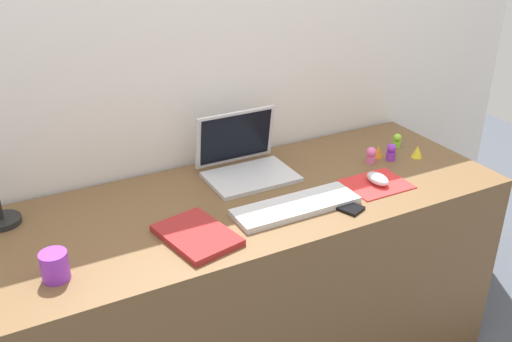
{
  "coord_description": "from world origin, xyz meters",
  "views": [
    {
      "loc": [
        -0.74,
        -1.46,
        1.64
      ],
      "look_at": [
        0.03,
        0.0,
        0.83
      ],
      "focal_mm": 40.07,
      "sensor_mm": 36.0,
      "label": 1
    }
  ],
  "objects_px": {
    "mouse": "(378,179)",
    "toy_figurine_orange": "(378,152)",
    "cell_phone": "(343,205)",
    "coffee_mug": "(55,266)",
    "notebook_pad": "(197,235)",
    "toy_figurine_yellow": "(417,152)",
    "toy_figurine_lime": "(397,140)",
    "laptop": "(244,159)",
    "keyboard": "(296,206)",
    "toy_figurine_purple": "(391,152)",
    "toy_figurine_pink": "(371,155)"
  },
  "relations": [
    {
      "from": "toy_figurine_pink",
      "to": "toy_figurine_lime",
      "type": "xyz_separation_m",
      "value": [
        0.18,
        0.07,
        -0.0
      ]
    },
    {
      "from": "toy_figurine_lime",
      "to": "cell_phone",
      "type": "bearing_deg",
      "value": -148.05
    },
    {
      "from": "notebook_pad",
      "to": "toy_figurine_yellow",
      "type": "xyz_separation_m",
      "value": [
        0.95,
        0.13,
        0.01
      ]
    },
    {
      "from": "laptop",
      "to": "toy_figurine_purple",
      "type": "height_order",
      "value": "laptop"
    },
    {
      "from": "toy_figurine_orange",
      "to": "toy_figurine_purple",
      "type": "height_order",
      "value": "toy_figurine_purple"
    },
    {
      "from": "laptop",
      "to": "toy_figurine_pink",
      "type": "distance_m",
      "value": 0.47
    },
    {
      "from": "cell_phone",
      "to": "toy_figurine_lime",
      "type": "height_order",
      "value": "toy_figurine_lime"
    },
    {
      "from": "mouse",
      "to": "toy_figurine_lime",
      "type": "relative_size",
      "value": 1.74
    },
    {
      "from": "coffee_mug",
      "to": "toy_figurine_lime",
      "type": "relative_size",
      "value": 1.42
    },
    {
      "from": "cell_phone",
      "to": "toy_figurine_pink",
      "type": "xyz_separation_m",
      "value": [
        0.28,
        0.22,
        0.03
      ]
    },
    {
      "from": "keyboard",
      "to": "toy_figurine_lime",
      "type": "bearing_deg",
      "value": 21.11
    },
    {
      "from": "toy_figurine_lime",
      "to": "mouse",
      "type": "bearing_deg",
      "value": -140.98
    },
    {
      "from": "keyboard",
      "to": "toy_figurine_lime",
      "type": "distance_m",
      "value": 0.64
    },
    {
      "from": "laptop",
      "to": "keyboard",
      "type": "xyz_separation_m",
      "value": [
        0.03,
        -0.31,
        -0.04
      ]
    },
    {
      "from": "laptop",
      "to": "toy_figurine_lime",
      "type": "xyz_separation_m",
      "value": [
        0.63,
        -0.07,
        -0.03
      ]
    },
    {
      "from": "toy_figurine_pink",
      "to": "keyboard",
      "type": "bearing_deg",
      "value": -158.71
    },
    {
      "from": "cell_phone",
      "to": "toy_figurine_yellow",
      "type": "relative_size",
      "value": 2.78
    },
    {
      "from": "notebook_pad",
      "to": "toy_figurine_pink",
      "type": "relative_size",
      "value": 3.95
    },
    {
      "from": "mouse",
      "to": "toy_figurine_orange",
      "type": "distance_m",
      "value": 0.23
    },
    {
      "from": "keyboard",
      "to": "mouse",
      "type": "relative_size",
      "value": 4.27
    },
    {
      "from": "coffee_mug",
      "to": "laptop",
      "type": "bearing_deg",
      "value": 24.84
    },
    {
      "from": "toy_figurine_pink",
      "to": "toy_figurine_orange",
      "type": "xyz_separation_m",
      "value": [
        0.06,
        0.03,
        -0.01
      ]
    },
    {
      "from": "laptop",
      "to": "cell_phone",
      "type": "distance_m",
      "value": 0.4
    },
    {
      "from": "laptop",
      "to": "toy_figurine_lime",
      "type": "bearing_deg",
      "value": -6.77
    },
    {
      "from": "keyboard",
      "to": "cell_phone",
      "type": "bearing_deg",
      "value": -22.37
    },
    {
      "from": "laptop",
      "to": "mouse",
      "type": "height_order",
      "value": "laptop"
    },
    {
      "from": "keyboard",
      "to": "toy_figurine_yellow",
      "type": "xyz_separation_m",
      "value": [
        0.61,
        0.12,
        0.01
      ]
    },
    {
      "from": "notebook_pad",
      "to": "coffee_mug",
      "type": "bearing_deg",
      "value": 169.39
    },
    {
      "from": "toy_figurine_yellow",
      "to": "laptop",
      "type": "bearing_deg",
      "value": 163.74
    },
    {
      "from": "mouse",
      "to": "toy_figurine_yellow",
      "type": "distance_m",
      "value": 0.29
    },
    {
      "from": "notebook_pad",
      "to": "mouse",
      "type": "bearing_deg",
      "value": -9.58
    },
    {
      "from": "toy_figurine_pink",
      "to": "toy_figurine_lime",
      "type": "relative_size",
      "value": 1.11
    },
    {
      "from": "coffee_mug",
      "to": "toy_figurine_lime",
      "type": "bearing_deg",
      "value": 10.68
    },
    {
      "from": "mouse",
      "to": "toy_figurine_orange",
      "type": "xyz_separation_m",
      "value": [
        0.14,
        0.18,
        0.0
      ]
    },
    {
      "from": "notebook_pad",
      "to": "toy_figurine_purple",
      "type": "bearing_deg",
      "value": -1.04
    },
    {
      "from": "toy_figurine_lime",
      "to": "laptop",
      "type": "bearing_deg",
      "value": 173.23
    },
    {
      "from": "toy_figurine_pink",
      "to": "cell_phone",
      "type": "bearing_deg",
      "value": -142.04
    },
    {
      "from": "toy_figurine_orange",
      "to": "laptop",
      "type": "bearing_deg",
      "value": 167.22
    },
    {
      "from": "keyboard",
      "to": "toy_figurine_pink",
      "type": "xyz_separation_m",
      "value": [
        0.42,
        0.16,
        0.02
      ]
    },
    {
      "from": "laptop",
      "to": "keyboard",
      "type": "distance_m",
      "value": 0.31
    },
    {
      "from": "keyboard",
      "to": "notebook_pad",
      "type": "height_order",
      "value": "same"
    },
    {
      "from": "toy_figurine_yellow",
      "to": "toy_figurine_lime",
      "type": "height_order",
      "value": "toy_figurine_lime"
    },
    {
      "from": "keyboard",
      "to": "coffee_mug",
      "type": "bearing_deg",
      "value": -178.49
    },
    {
      "from": "coffee_mug",
      "to": "toy_figurine_yellow",
      "type": "xyz_separation_m",
      "value": [
        1.34,
        0.14,
        -0.02
      ]
    },
    {
      "from": "keyboard",
      "to": "toy_figurine_yellow",
      "type": "height_order",
      "value": "toy_figurine_yellow"
    },
    {
      "from": "keyboard",
      "to": "toy_figurine_purple",
      "type": "bearing_deg",
      "value": 16.53
    },
    {
      "from": "cell_phone",
      "to": "laptop",
      "type": "bearing_deg",
      "value": 92.83
    },
    {
      "from": "cell_phone",
      "to": "toy_figurine_pink",
      "type": "relative_size",
      "value": 2.1
    },
    {
      "from": "cell_phone",
      "to": "coffee_mug",
      "type": "bearing_deg",
      "value": 155.87
    },
    {
      "from": "toy_figurine_lime",
      "to": "notebook_pad",
      "type": "bearing_deg",
      "value": -165.51
    }
  ]
}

